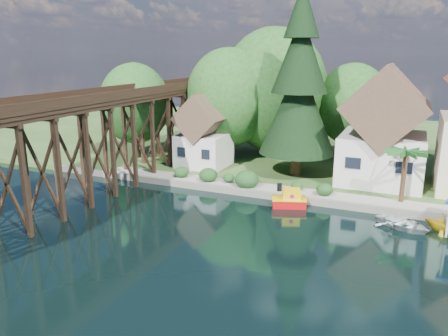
{
  "coord_description": "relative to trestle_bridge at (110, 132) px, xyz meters",
  "views": [
    {
      "loc": [
        9.25,
        -26.94,
        12.44
      ],
      "look_at": [
        -4.98,
        6.0,
        2.93
      ],
      "focal_mm": 35.0,
      "sensor_mm": 36.0,
      "label": 1
    }
  ],
  "objects": [
    {
      "name": "trestle_bridge",
      "position": [
        0.0,
        0.0,
        0.0
      ],
      "size": [
        4.12,
        44.18,
        9.3
      ],
      "color": "black",
      "rests_on": "ground"
    },
    {
      "name": "bg_trees",
      "position": [
        17.0,
        16.08,
        1.94
      ],
      "size": [
        49.9,
        13.3,
        10.57
      ],
      "color": "#382314",
      "rests_on": "bank"
    },
    {
      "name": "seawall",
      "position": [
        20.0,
        2.83,
        -5.04
      ],
      "size": [
        60.0,
        0.4,
        0.62
      ],
      "primitive_type": "cube",
      "color": "slate",
      "rests_on": "ground"
    },
    {
      "name": "shrubs",
      "position": [
        11.4,
        4.09,
        -4.12
      ],
      "size": [
        15.76,
        2.47,
        1.7
      ],
      "color": "#183B15",
      "rests_on": "bank"
    },
    {
      "name": "bank",
      "position": [
        16.0,
        28.83,
        -5.1
      ],
      "size": [
        140.0,
        52.0,
        0.5
      ],
      "primitive_type": "cube",
      "color": "#2C491D",
      "rests_on": "ground"
    },
    {
      "name": "shed",
      "position": [
        5.0,
        9.33,
        -1.52
      ],
      "size": [
        5.09,
        5.4,
        7.85
      ],
      "color": "silver",
      "rests_on": "bank"
    },
    {
      "name": "house_left",
      "position": [
        23.0,
        10.83,
        -0.21
      ],
      "size": [
        7.64,
        8.64,
        11.02
      ],
      "color": "silver",
      "rests_on": "bank"
    },
    {
      "name": "palm_tree",
      "position": [
        25.15,
        4.95,
        -0.76
      ],
      "size": [
        4.12,
        4.12,
        4.68
      ],
      "color": "#382314",
      "rests_on": "bank"
    },
    {
      "name": "conifer",
      "position": [
        15.02,
        9.81,
        3.98
      ],
      "size": [
        7.45,
        7.45,
        18.34
      ],
      "color": "#382314",
      "rests_on": "bank"
    },
    {
      "name": "boat_white_a",
      "position": [
        25.45,
        0.46,
        -4.93
      ],
      "size": [
        4.97,
        4.54,
        0.84
      ],
      "primitive_type": "imported",
      "rotation": [
        0.0,
        0.0,
        1.05
      ],
      "color": "silver",
      "rests_on": "ground"
    },
    {
      "name": "ground",
      "position": [
        16.0,
        -5.17,
        -5.35
      ],
      "size": [
        140.0,
        140.0,
        0.0
      ],
      "primitive_type": "plane",
      "color": "black",
      "rests_on": "ground"
    },
    {
      "name": "boat_yellow",
      "position": [
        28.2,
        0.94,
        -4.62
      ],
      "size": [
        3.38,
        3.15,
        1.45
      ],
      "primitive_type": "imported",
      "rotation": [
        0.0,
        0.0,
        1.24
      ],
      "color": "yellow",
      "rests_on": "ground"
    },
    {
      "name": "promenade",
      "position": [
        22.0,
        4.13,
        -4.82
      ],
      "size": [
        50.0,
        2.6,
        0.06
      ],
      "primitive_type": "cube",
      "color": "gray",
      "rests_on": "bank"
    },
    {
      "name": "tugboat",
      "position": [
        16.64,
        1.58,
        -4.73
      ],
      "size": [
        3.18,
        2.4,
        2.05
      ],
      "color": "#BA0C0E",
      "rests_on": "ground"
    }
  ]
}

